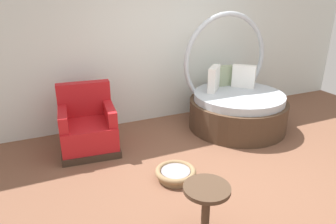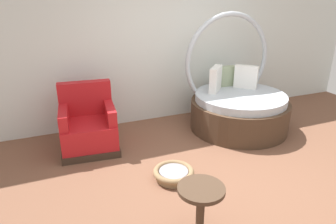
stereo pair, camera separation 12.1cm
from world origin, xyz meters
TOP-DOWN VIEW (x-y plane):
  - ground_plane at (0.00, 0.00)m, footprint 8.00×8.00m
  - back_wall at (0.00, 2.13)m, footprint 8.00×0.12m
  - round_daybed at (0.93, 1.19)m, footprint 1.61×1.61m
  - red_armchair at (-1.51, 1.37)m, footprint 0.87×0.87m
  - pet_basket at (-0.68, 0.14)m, footprint 0.51×0.51m
  - side_table at (-0.81, -0.80)m, footprint 0.44×0.44m

SIDE VIEW (x-z plane):
  - ground_plane at x=0.00m, z-range -0.02..0.00m
  - pet_basket at x=-0.68m, z-range 0.01..0.14m
  - red_armchair at x=-1.51m, z-range -0.14..0.80m
  - round_daybed at x=0.93m, z-range -0.54..1.34m
  - side_table at x=-0.81m, z-range 0.17..0.69m
  - back_wall at x=0.00m, z-range 0.00..2.87m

